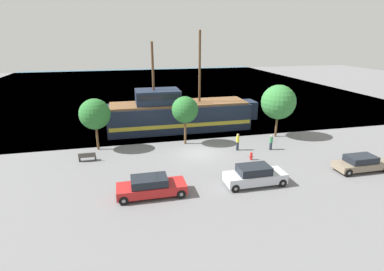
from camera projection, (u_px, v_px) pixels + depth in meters
ground_plane at (198, 153)px, 29.77m from camera, size 160.00×160.00×0.00m
water_surface at (152, 86)px, 70.42m from camera, size 80.00×80.00×0.00m
pirate_ship at (178, 114)px, 36.76m from camera, size 18.45×4.64×11.75m
moored_boat_dockside at (230, 106)px, 46.37m from camera, size 6.83×2.54×1.91m
parked_car_curb_front at (255, 175)px, 23.20m from camera, size 4.74×1.86×1.59m
parked_car_curb_mid at (151, 187)px, 21.58m from camera, size 4.96×1.90×1.48m
parked_car_curb_rear at (361, 163)px, 25.66m from camera, size 4.72×1.77×1.38m
fire_hydrant at (251, 156)px, 28.01m from camera, size 0.42×0.25×0.76m
bench_promenade_east at (87, 157)px, 27.72m from camera, size 1.53×0.45×0.85m
pedestrian_walking_near at (271, 142)px, 30.44m from camera, size 0.32×0.32×1.54m
pedestrian_walking_far at (238, 142)px, 30.25m from camera, size 0.32×0.32×1.77m
tree_row_east at (95, 114)px, 29.59m from camera, size 3.07×3.07×5.26m
tree_row_mideast at (185, 110)px, 31.18m from camera, size 2.79×2.79×5.16m
tree_row_midwest at (278, 102)px, 33.42m from camera, size 3.85×3.85×5.98m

